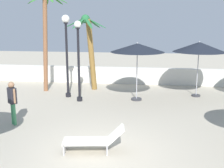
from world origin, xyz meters
TOP-DOWN VIEW (x-y plane):
  - ground_plane at (0.00, 0.00)m, footprint 56.00×56.00m
  - boundary_wall at (0.00, 9.87)m, footprint 25.20×0.30m
  - patio_umbrella_0 at (0.92, 6.09)m, footprint 2.69×2.69m
  - patio_umbrella_1 at (4.08, 7.22)m, footprint 2.71×2.71m
  - palm_tree_0 at (-1.92, 8.06)m, footprint 2.51×2.33m
  - palm_tree_1 at (-4.21, 7.35)m, footprint 2.33×2.21m
  - lamp_post_1 at (-2.73, 6.23)m, footprint 0.41×0.41m
  - lamp_post_3 at (-1.93, 5.53)m, footprint 0.35×0.35m
  - lounge_chair_1 at (-0.11, 0.06)m, footprint 1.95×0.82m
  - guest_1 at (-3.67, 1.95)m, footprint 0.44×0.42m

SIDE VIEW (x-z plane):
  - ground_plane at x=0.00m, z-range 0.00..0.00m
  - lounge_chair_1 at x=-0.11m, z-range -0.03..0.81m
  - boundary_wall at x=0.00m, z-range 0.00..1.06m
  - guest_1 at x=-3.67m, z-range 0.19..1.90m
  - lamp_post_3 at x=-1.93m, z-range 0.39..4.38m
  - patio_umbrella_1 at x=4.08m, z-range 1.17..4.12m
  - patio_umbrella_0 at x=0.92m, z-range 1.19..4.13m
  - palm_tree_0 at x=-1.92m, z-range 0.56..4.90m
  - lamp_post_1 at x=-2.73m, z-range 0.66..4.94m
  - palm_tree_1 at x=-4.21m, z-range 0.71..6.31m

